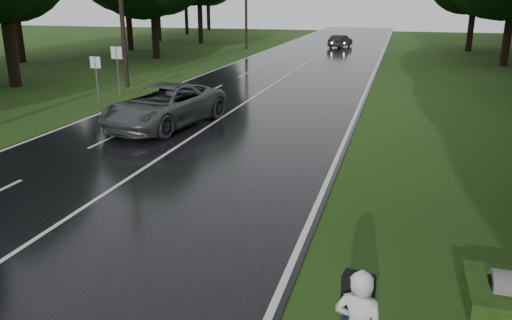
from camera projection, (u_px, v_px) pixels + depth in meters
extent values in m
plane|color=#254314|center=(33.00, 242.00, 11.38)|extent=(160.00, 160.00, 0.00)
cube|color=black|center=(263.00, 91.00, 29.71)|extent=(12.00, 140.00, 0.04)
cube|color=silver|center=(263.00, 91.00, 29.70)|extent=(0.12, 140.00, 0.01)
imported|color=#434648|center=(165.00, 106.00, 21.35)|extent=(3.97, 6.63, 1.72)
imported|color=black|center=(340.00, 41.00, 55.68)|extent=(2.35, 4.21, 1.31)
cube|color=black|center=(358.00, 294.00, 6.96)|extent=(0.46, 0.30, 0.60)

